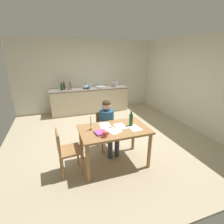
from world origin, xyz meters
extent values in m
cube|color=tan|center=(0.00, 0.00, -0.02)|extent=(5.20, 5.20, 0.04)
cube|color=beige|center=(0.00, 2.60, 1.30)|extent=(5.20, 0.12, 2.60)
cube|color=beige|center=(2.60, 0.00, 1.30)|extent=(0.12, 5.20, 2.60)
cube|color=beige|center=(0.00, 2.24, 0.43)|extent=(2.80, 0.60, 0.86)
cube|color=#72665B|center=(0.00, 2.24, 0.88)|extent=(2.84, 0.64, 0.04)
cube|color=#9E7042|center=(-0.22, -1.03, 0.75)|extent=(1.31, 0.82, 0.04)
cylinder|color=#9E7042|center=(-0.82, -1.38, 0.37)|extent=(0.07, 0.07, 0.73)
cylinder|color=#9E7042|center=(0.37, -1.38, 0.37)|extent=(0.07, 0.07, 0.73)
cylinder|color=#9E7042|center=(-0.82, -0.68, 0.37)|extent=(0.07, 0.07, 0.73)
cylinder|color=#9E7042|center=(0.37, -0.68, 0.37)|extent=(0.07, 0.07, 0.73)
cube|color=#9E7042|center=(-0.20, -0.44, 0.46)|extent=(0.43, 0.43, 0.04)
cube|color=#9E7042|center=(-0.21, -0.26, 0.67)|extent=(0.36, 0.06, 0.40)
cylinder|color=#9E7042|center=(-0.35, -0.62, 0.22)|extent=(0.04, 0.04, 0.45)
cylinder|color=#9E7042|center=(-0.01, -0.60, 0.22)|extent=(0.04, 0.04, 0.45)
cylinder|color=#9E7042|center=(-0.38, -0.29, 0.22)|extent=(0.04, 0.04, 0.45)
cylinder|color=#9E7042|center=(-0.04, -0.26, 0.22)|extent=(0.04, 0.04, 0.45)
cylinder|color=navy|center=(-0.20, -0.46, 0.70)|extent=(0.35, 0.35, 0.50)
sphere|color=#D8AD8C|center=(-0.20, -0.46, 1.06)|extent=(0.20, 0.20, 0.20)
sphere|color=#473323|center=(-0.20, -0.46, 1.10)|extent=(0.19, 0.19, 0.19)
cylinder|color=#383847|center=(-0.26, -0.66, 0.45)|extent=(0.16, 0.39, 0.13)
cylinder|color=#383847|center=(-0.24, -0.85, 0.23)|extent=(0.10, 0.10, 0.45)
cylinder|color=#383847|center=(-0.10, -0.64, 0.45)|extent=(0.16, 0.39, 0.13)
cylinder|color=#383847|center=(-0.08, -0.83, 0.23)|extent=(0.10, 0.10, 0.45)
cube|color=#9E7042|center=(-1.08, -1.04, 0.47)|extent=(0.43, 0.43, 0.04)
cube|color=#9E7042|center=(-1.26, -1.05, 0.68)|extent=(0.06, 0.36, 0.40)
cylinder|color=#9E7042|center=(-0.90, -1.19, 0.23)|extent=(0.04, 0.04, 0.46)
cylinder|color=#9E7042|center=(-0.93, -0.85, 0.23)|extent=(0.04, 0.04, 0.46)
cylinder|color=#9E7042|center=(-1.23, -1.22, 0.23)|extent=(0.04, 0.04, 0.46)
cylinder|color=#9E7042|center=(-1.26, -0.88, 0.23)|extent=(0.04, 0.04, 0.46)
cylinder|color=#D84C3F|center=(-0.49, -1.30, 0.82)|extent=(0.08, 0.08, 0.10)
torus|color=#D84C3F|center=(-0.45, -1.30, 0.83)|extent=(0.07, 0.01, 0.07)
cylinder|color=gold|center=(-0.65, -0.95, 0.80)|extent=(0.06, 0.06, 0.05)
cylinder|color=white|center=(-0.65, -0.95, 0.94)|extent=(0.02, 0.02, 0.23)
cube|color=#A64AA3|center=(-0.52, -1.15, 0.79)|extent=(0.23, 0.23, 0.03)
cube|color=white|center=(-0.34, -0.83, 0.77)|extent=(0.25, 0.32, 0.00)
cube|color=white|center=(-0.27, -1.11, 0.77)|extent=(0.31, 0.36, 0.00)
cube|color=white|center=(-0.07, -0.97, 0.77)|extent=(0.23, 0.31, 0.00)
cube|color=white|center=(0.16, -1.14, 0.77)|extent=(0.23, 0.31, 0.00)
cylinder|color=#194C23|center=(0.14, -1.01, 0.89)|extent=(0.07, 0.07, 0.24)
cylinder|color=#194C23|center=(0.14, -1.01, 1.04)|extent=(0.03, 0.03, 0.06)
cylinder|color=#B2B7BC|center=(0.42, 2.24, 0.92)|extent=(0.36, 0.36, 0.04)
cylinder|color=silver|center=(0.42, 2.40, 1.02)|extent=(0.02, 0.02, 0.24)
cylinder|color=#194C23|center=(-0.98, 2.22, 1.01)|extent=(0.08, 0.08, 0.22)
cylinder|color=#194C23|center=(-0.98, 2.22, 1.15)|extent=(0.03, 0.03, 0.06)
cylinder|color=#593319|center=(-0.89, 2.30, 1.02)|extent=(0.08, 0.08, 0.23)
cylinder|color=#593319|center=(-0.89, 2.30, 1.16)|extent=(0.04, 0.04, 0.06)
cylinder|color=#8C999E|center=(-0.74, 2.21, 1.01)|extent=(0.07, 0.07, 0.21)
cylinder|color=#8C999E|center=(-0.74, 2.21, 1.14)|extent=(0.03, 0.03, 0.05)
cylinder|color=#593319|center=(-0.69, 2.25, 1.01)|extent=(0.08, 0.08, 0.22)
cylinder|color=#593319|center=(-0.69, 2.25, 1.15)|extent=(0.03, 0.03, 0.05)
ellipsoid|color=#668C99|center=(-0.14, 2.26, 0.95)|extent=(0.23, 0.23, 0.10)
cylinder|color=#B7BABF|center=(0.98, 2.24, 0.99)|extent=(0.18, 0.18, 0.18)
cone|color=#262628|center=(0.98, 2.24, 1.10)|extent=(0.11, 0.11, 0.04)
cylinder|color=silver|center=(0.06, 2.39, 0.90)|extent=(0.06, 0.06, 0.00)
cylinder|color=silver|center=(0.06, 2.39, 0.94)|extent=(0.01, 0.01, 0.07)
cone|color=silver|center=(0.06, 2.39, 1.01)|extent=(0.07, 0.07, 0.08)
cylinder|color=silver|center=(-0.06, 2.39, 0.90)|extent=(0.06, 0.06, 0.00)
cylinder|color=silver|center=(-0.06, 2.39, 0.94)|extent=(0.01, 0.01, 0.07)
cone|color=silver|center=(-0.06, 2.39, 1.01)|extent=(0.07, 0.07, 0.08)
cylinder|color=#33598C|center=(-0.08, 2.09, 0.95)|extent=(0.07, 0.07, 0.09)
torus|color=#33598C|center=(-0.04, 2.09, 0.95)|extent=(0.06, 0.01, 0.06)
camera|label=1|loc=(-1.22, -3.79, 2.16)|focal=27.08mm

